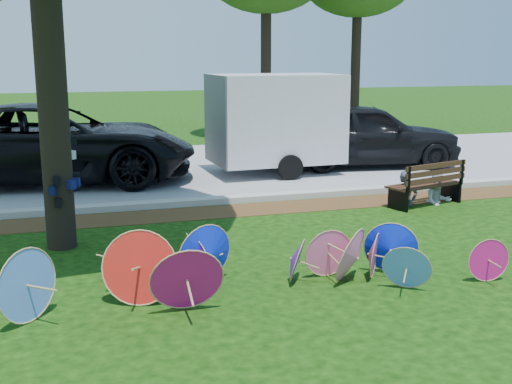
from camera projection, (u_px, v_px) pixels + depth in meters
ground at (264, 303)px, 7.59m from camera, size 90.00×90.00×0.00m
mulch_strip at (191, 214)px, 11.80m from camera, size 90.00×1.00×0.01m
curb at (184, 203)px, 12.45m from camera, size 90.00×0.30×0.12m
street at (155, 169)px, 16.34m from camera, size 90.00×8.00×0.01m
parasol_pile at (236, 262)px, 7.89m from camera, size 6.30×1.97×0.90m
black_van at (52, 143)px, 14.53m from camera, size 6.81×3.84×1.80m
dark_pickup at (364, 134)px, 16.65m from camera, size 5.12×2.59×1.67m
cargo_trailer at (276, 118)px, 15.57m from camera, size 3.08×2.02×2.71m
park_bench at (424, 183)px, 12.44m from camera, size 1.74×1.05×0.85m
person_left at (407, 172)px, 12.34m from camera, size 0.49×0.33×1.31m
person_right at (439, 174)px, 12.55m from camera, size 0.61×0.49×1.17m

